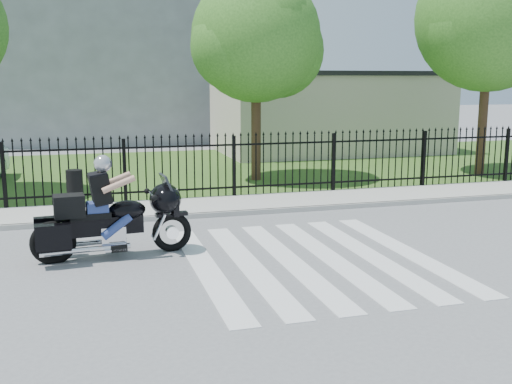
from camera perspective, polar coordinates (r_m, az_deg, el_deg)
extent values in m
plane|color=slate|center=(11.36, 5.25, -6.44)|extent=(120.00, 120.00, 0.00)
cube|color=#ADAAA3|center=(15.96, -1.23, -1.17)|extent=(40.00, 2.00, 0.12)
cube|color=#ADAAA3|center=(15.02, -0.26, -1.93)|extent=(40.00, 0.12, 0.12)
cube|color=#32571E|center=(22.71, -5.73, 2.19)|extent=(40.00, 12.00, 0.02)
cube|color=black|center=(16.85, -2.10, 0.46)|extent=(26.00, 0.04, 0.05)
cube|color=black|center=(16.68, -2.12, 4.52)|extent=(26.00, 0.04, 0.05)
cylinder|color=#382316|center=(19.91, 0.01, 7.05)|extent=(0.32, 0.32, 4.16)
sphere|color=#2E621C|center=(19.92, 0.01, 14.54)|extent=(4.20, 4.20, 4.20)
cylinder|color=#382316|center=(22.58, 20.85, 7.60)|extent=(0.32, 0.32, 4.80)
sphere|color=#2E621C|center=(22.66, 21.37, 15.19)|extent=(5.00, 5.00, 5.00)
cube|color=#BEB19E|center=(28.36, 6.88, 7.38)|extent=(10.00, 6.00, 3.50)
cube|color=black|center=(28.32, 6.96, 11.12)|extent=(10.20, 6.20, 0.20)
cube|color=#95989D|center=(36.22, -14.86, 14.53)|extent=(15.00, 10.00, 12.00)
torus|color=black|center=(11.91, -8.01, -3.81)|extent=(0.80, 0.22, 0.79)
torus|color=black|center=(11.65, -18.76, -4.62)|extent=(0.84, 0.24, 0.83)
cube|color=black|center=(11.65, -14.35, -3.11)|extent=(1.50, 0.40, 0.34)
ellipsoid|color=black|center=(11.64, -12.18, -1.69)|extent=(0.74, 0.52, 0.38)
cube|color=black|center=(11.58, -15.52, -2.15)|extent=(0.77, 0.43, 0.11)
cube|color=silver|center=(11.71, -13.47, -3.97)|extent=(0.48, 0.38, 0.34)
ellipsoid|color=black|center=(11.74, -8.64, -0.67)|extent=(0.68, 0.87, 0.62)
cube|color=black|center=(11.51, -17.37, -1.27)|extent=(0.58, 0.48, 0.41)
cube|color=navy|center=(11.56, -14.88, -1.44)|extent=(0.42, 0.37, 0.21)
sphere|color=#B6B7BE|center=(11.44, -14.39, 2.63)|extent=(0.33, 0.33, 0.33)
cylinder|color=black|center=(16.05, -16.87, 0.36)|extent=(0.52, 0.52, 0.94)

